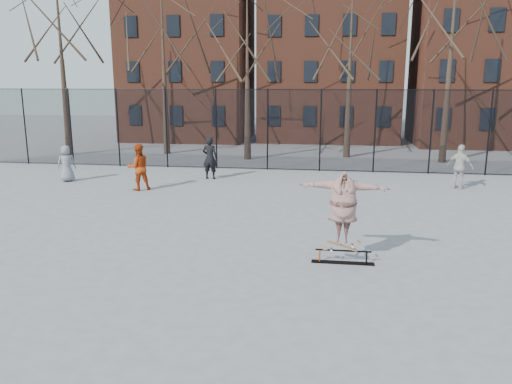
# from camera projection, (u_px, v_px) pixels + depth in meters

# --- Properties ---
(ground) EXTENTS (100.00, 100.00, 0.00)m
(ground) POSITION_uv_depth(u_px,v_px,m) (259.00, 261.00, 12.34)
(ground) COLOR slate
(skate_rail) EXTENTS (1.53, 0.23, 0.34)m
(skate_rail) POSITION_uv_depth(u_px,v_px,m) (343.00, 258.00, 12.19)
(skate_rail) COLOR black
(skate_rail) RESTS_ON ground
(skateboard) EXTENTS (0.80, 0.19, 0.10)m
(skateboard) POSITION_uv_depth(u_px,v_px,m) (342.00, 248.00, 12.14)
(skateboard) COLOR #8F5C39
(skateboard) RESTS_ON skate_rail
(skater) EXTENTS (2.17, 0.72, 1.74)m
(skater) POSITION_uv_depth(u_px,v_px,m) (343.00, 212.00, 11.94)
(skater) COLOR #3D3586
(skater) RESTS_ON skateboard
(bystander_grey) EXTENTS (0.94, 0.84, 1.61)m
(bystander_grey) POSITION_uv_depth(u_px,v_px,m) (67.00, 163.00, 22.00)
(bystander_grey) COLOR slate
(bystander_grey) RESTS_ON ground
(bystander_black) EXTENTS (0.74, 0.53, 1.92)m
(bystander_black) POSITION_uv_depth(u_px,v_px,m) (210.00, 158.00, 22.55)
(bystander_black) COLOR black
(bystander_black) RESTS_ON ground
(bystander_red) EXTENTS (1.16, 1.10, 1.89)m
(bystander_red) POSITION_uv_depth(u_px,v_px,m) (138.00, 167.00, 20.22)
(bystander_red) COLOR #A2330E
(bystander_red) RESTS_ON ground
(bystander_white) EXTENTS (1.14, 0.99, 1.84)m
(bystander_white) POSITION_uv_depth(u_px,v_px,m) (460.00, 167.00, 20.42)
(bystander_white) COLOR #B8B5AA
(bystander_white) RESTS_ON ground
(fence) EXTENTS (34.03, 0.07, 4.00)m
(fence) POSITION_uv_depth(u_px,v_px,m) (296.00, 129.00, 24.45)
(fence) COLOR black
(fence) RESTS_ON ground
(tree_row) EXTENTS (33.66, 7.46, 10.67)m
(tree_row) POSITION_uv_depth(u_px,v_px,m) (298.00, 25.00, 27.34)
(tree_row) COLOR black
(tree_row) RESTS_ON ground
(rowhouses) EXTENTS (29.00, 7.00, 13.00)m
(rowhouses) POSITION_uv_depth(u_px,v_px,m) (319.00, 57.00, 36.03)
(rowhouses) COLOR #5D2E1E
(rowhouses) RESTS_ON ground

